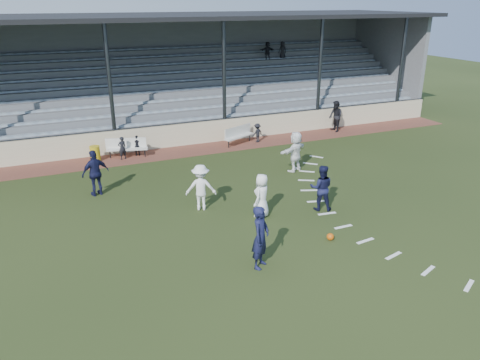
{
  "coord_description": "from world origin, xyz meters",
  "views": [
    {
      "loc": [
        -6.22,
        -11.99,
        7.43
      ],
      "look_at": [
        0.0,
        2.5,
        1.3
      ],
      "focal_mm": 35.0,
      "sensor_mm": 36.0,
      "label": 1
    }
  ],
  "objects_px": {
    "player_navy_lead": "(261,237)",
    "official": "(336,116)",
    "trash_bin": "(95,154)",
    "player_white_lead": "(262,196)",
    "bench_left": "(126,146)",
    "football": "(330,237)",
    "bench_right": "(238,134)"
  },
  "relations": [
    {
      "from": "player_white_lead",
      "to": "player_navy_lead",
      "type": "relative_size",
      "value": 0.84
    },
    {
      "from": "football",
      "to": "player_white_lead",
      "type": "height_order",
      "value": "player_white_lead"
    },
    {
      "from": "bench_left",
      "to": "bench_right",
      "type": "height_order",
      "value": "same"
    },
    {
      "from": "bench_right",
      "to": "trash_bin",
      "type": "bearing_deg",
      "value": 155.3
    },
    {
      "from": "trash_bin",
      "to": "player_white_lead",
      "type": "bearing_deg",
      "value": -61.42
    },
    {
      "from": "trash_bin",
      "to": "football",
      "type": "bearing_deg",
      "value": -61.68
    },
    {
      "from": "bench_left",
      "to": "official",
      "type": "xyz_separation_m",
      "value": [
        12.29,
        -0.05,
        0.34
      ]
    },
    {
      "from": "bench_left",
      "to": "official",
      "type": "relative_size",
      "value": 1.12
    },
    {
      "from": "football",
      "to": "player_white_lead",
      "type": "bearing_deg",
      "value": 117.39
    },
    {
      "from": "bench_right",
      "to": "player_white_lead",
      "type": "distance_m",
      "value": 9.16
    },
    {
      "from": "trash_bin",
      "to": "official",
      "type": "distance_m",
      "value": 13.85
    },
    {
      "from": "player_white_lead",
      "to": "player_navy_lead",
      "type": "distance_m",
      "value": 3.43
    },
    {
      "from": "bench_right",
      "to": "football",
      "type": "distance_m",
      "value": 11.35
    },
    {
      "from": "player_white_lead",
      "to": "bench_right",
      "type": "bearing_deg",
      "value": -146.73
    },
    {
      "from": "bench_right",
      "to": "official",
      "type": "distance_m",
      "value": 6.28
    },
    {
      "from": "official",
      "to": "football",
      "type": "bearing_deg",
      "value": -31.42
    },
    {
      "from": "football",
      "to": "player_navy_lead",
      "type": "xyz_separation_m",
      "value": [
        -2.82,
        -0.55,
        0.85
      ]
    },
    {
      "from": "bench_right",
      "to": "official",
      "type": "bearing_deg",
      "value": -24.04
    },
    {
      "from": "player_white_lead",
      "to": "official",
      "type": "distance_m",
      "value": 12.63
    },
    {
      "from": "bench_left",
      "to": "football",
      "type": "relative_size",
      "value": 8.5
    },
    {
      "from": "football",
      "to": "player_navy_lead",
      "type": "bearing_deg",
      "value": -169.03
    },
    {
      "from": "player_navy_lead",
      "to": "official",
      "type": "xyz_separation_m",
      "value": [
        10.59,
        11.85,
        -0.04
      ]
    },
    {
      "from": "bench_left",
      "to": "football",
      "type": "bearing_deg",
      "value": -52.55
    },
    {
      "from": "football",
      "to": "official",
      "type": "bearing_deg",
      "value": 55.49
    },
    {
      "from": "bench_right",
      "to": "official",
      "type": "xyz_separation_m",
      "value": [
        6.27,
        0.06,
        0.34
      ]
    },
    {
      "from": "football",
      "to": "player_white_lead",
      "type": "distance_m",
      "value": 2.92
    },
    {
      "from": "bench_left",
      "to": "player_white_lead",
      "type": "relative_size",
      "value": 1.24
    },
    {
      "from": "bench_right",
      "to": "player_white_lead",
      "type": "bearing_deg",
      "value": -132.45
    },
    {
      "from": "bench_left",
      "to": "bench_right",
      "type": "distance_m",
      "value": 6.02
    },
    {
      "from": "bench_right",
      "to": "official",
      "type": "height_order",
      "value": "official"
    },
    {
      "from": "bench_left",
      "to": "player_white_lead",
      "type": "xyz_separation_m",
      "value": [
        3.21,
        -8.83,
        0.23
      ]
    },
    {
      "from": "bench_left",
      "to": "bench_right",
      "type": "xyz_separation_m",
      "value": [
        6.02,
        -0.11,
        0.0
      ]
    }
  ]
}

